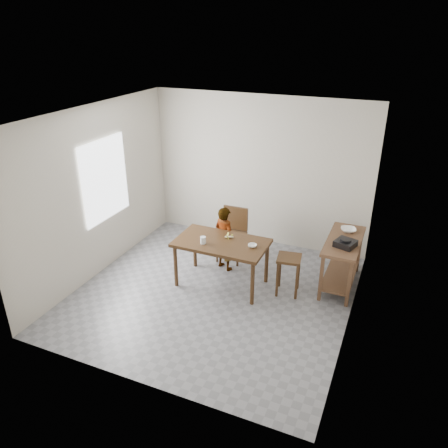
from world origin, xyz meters
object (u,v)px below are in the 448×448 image
at_px(dining_table, 221,263).
at_px(stool, 288,275).
at_px(child, 225,238).
at_px(dining_chair, 231,236).
at_px(prep_counter, 341,263).

bearing_deg(dining_table, stool, 9.49).
xyz_separation_m(child, dining_chair, (-0.01, 0.32, -0.10)).
bearing_deg(dining_chair, dining_table, -79.39).
bearing_deg(prep_counter, dining_chair, 177.11).
height_order(prep_counter, dining_chair, dining_chair).
bearing_deg(dining_table, prep_counter, 22.15).
xyz_separation_m(dining_table, child, (-0.15, 0.47, 0.18)).
relative_size(child, stool, 1.79).
height_order(child, stool, child).
bearing_deg(stool, child, 165.66).
bearing_deg(dining_table, dining_chair, 101.45).
bearing_deg(dining_chair, prep_counter, -3.73).
relative_size(prep_counter, stool, 1.95).
distance_m(dining_table, prep_counter, 1.86).
xyz_separation_m(dining_table, dining_chair, (-0.16, 0.79, 0.08)).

